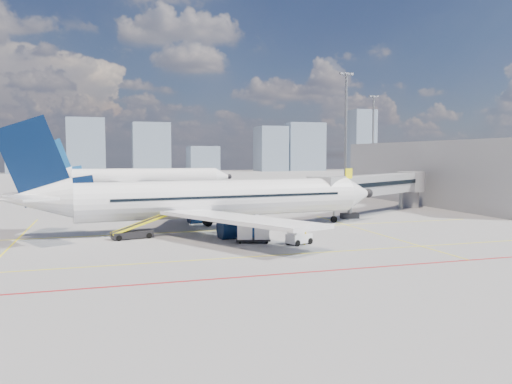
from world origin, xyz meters
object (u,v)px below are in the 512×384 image
(main_aircraft, at_px, (208,200))
(belt_loader, at_px, (134,233))
(baggage_tug, at_px, (298,236))
(cargo_dolly, at_px, (253,232))
(second_aircraft, at_px, (138,178))
(ramp_worker, at_px, (304,233))

(main_aircraft, relative_size, belt_loader, 7.41)
(main_aircraft, xyz_separation_m, baggage_tug, (5.89, -10.78, -2.49))
(baggage_tug, distance_m, cargo_dolly, 4.08)
(baggage_tug, bearing_deg, main_aircraft, 94.71)
(second_aircraft, height_order, belt_loader, second_aircraft)
(main_aircraft, bearing_deg, second_aircraft, 88.94)
(second_aircraft, height_order, cargo_dolly, second_aircraft)
(second_aircraft, bearing_deg, belt_loader, -91.14)
(belt_loader, bearing_deg, second_aircraft, 72.18)
(second_aircraft, bearing_deg, baggage_tug, -78.34)
(second_aircraft, height_order, ramp_worker, second_aircraft)
(cargo_dolly, relative_size, ramp_worker, 1.71)
(main_aircraft, height_order, second_aircraft, main_aircraft)
(main_aircraft, distance_m, ramp_worker, 12.75)
(baggage_tug, relative_size, belt_loader, 0.46)
(main_aircraft, bearing_deg, cargo_dolly, -79.90)
(baggage_tug, xyz_separation_m, ramp_worker, (0.55, -0.00, 0.24))
(main_aircraft, bearing_deg, baggage_tug, -66.45)
(second_aircraft, height_order, baggage_tug, second_aircraft)
(baggage_tug, xyz_separation_m, cargo_dolly, (-3.52, 2.06, 0.19))
(second_aircraft, xyz_separation_m, cargo_dolly, (6.09, -61.36, -2.30))
(cargo_dolly, xyz_separation_m, belt_loader, (-10.18, 5.41, -0.36))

